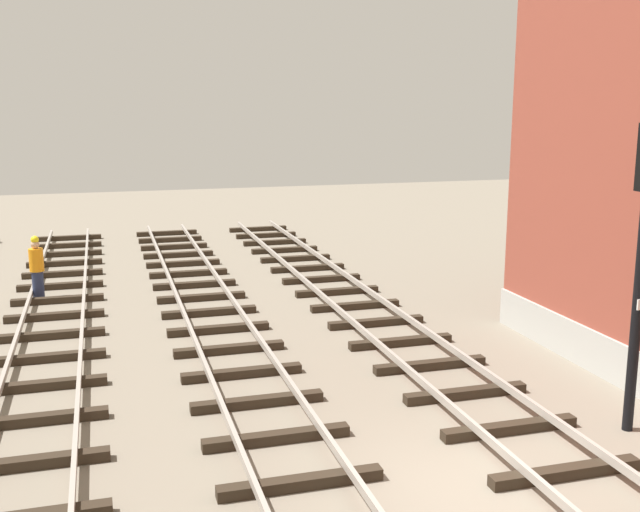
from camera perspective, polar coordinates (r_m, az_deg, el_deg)
ground_plane at (r=11.94m, az=11.91°, el=-16.77°), size 80.00×80.00×0.00m
track_near_building at (r=12.55m, az=17.85°, el=-14.95°), size 2.50×48.05×0.32m
track_centre at (r=11.03m, az=-0.32°, el=-18.26°), size 2.50×48.05×0.32m
track_worker_foreground at (r=23.13m, az=-20.37°, el=-0.87°), size 0.40×0.40×1.87m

